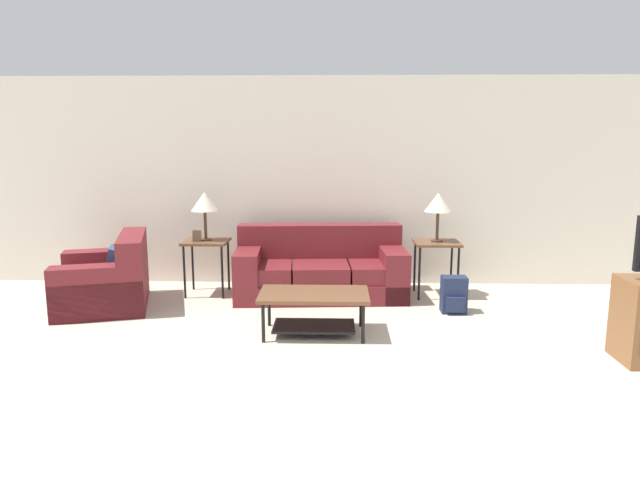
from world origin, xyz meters
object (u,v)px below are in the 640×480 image
object	(u,v)px
side_table_right	(437,248)
table_lamp_left	(205,202)
armchair	(107,281)
coffee_table	(314,304)
side_table_left	(206,247)
table_lamp_right	(438,203)
backpack	(454,295)
couch	(320,271)

from	to	relation	value
side_table_right	table_lamp_left	bearing A→B (deg)	-180.00
armchair	coffee_table	size ratio (longest dim) A/B	1.28
side_table_left	table_lamp_right	bearing A→B (deg)	-0.00
coffee_table	table_lamp_left	xyz separation A→B (m)	(-1.33, 1.38, 0.80)
table_lamp_right	backpack	world-z (taller)	table_lamp_right
side_table_left	armchair	bearing A→B (deg)	-151.61
couch	backpack	bearing A→B (deg)	-22.88
table_lamp_left	table_lamp_right	bearing A→B (deg)	0.00
table_lamp_left	coffee_table	bearing A→B (deg)	-45.99
couch	side_table_left	distance (m)	1.39
couch	side_table_right	size ratio (longest dim) A/B	3.08
table_lamp_left	couch	bearing A→B (deg)	-1.68
couch	table_lamp_left	xyz separation A→B (m)	(-1.36, 0.04, 0.81)
backpack	armchair	bearing A→B (deg)	178.28
backpack	side_table_left	bearing A→B (deg)	166.93
couch	armchair	xyz separation A→B (m)	(-2.35, -0.50, -0.01)
couch	armchair	bearing A→B (deg)	-168.06
armchair	side_table_right	size ratio (longest dim) A/B	2.01
table_lamp_left	table_lamp_right	size ratio (longest dim) A/B	1.00
coffee_table	backpack	xyz separation A→B (m)	(1.47, 0.73, -0.11)
couch	backpack	size ratio (longest dim) A/B	5.13
coffee_table	side_table_left	world-z (taller)	side_table_left
couch	side_table_left	xyz separation A→B (m)	(-1.36, 0.04, 0.28)
table_lamp_right	backpack	bearing A→B (deg)	-82.50
coffee_table	table_lamp_left	size ratio (longest dim) A/B	1.81
table_lamp_left	backpack	xyz separation A→B (m)	(2.81, -0.65, -0.91)
coffee_table	side_table_left	size ratio (longest dim) A/B	1.58
armchair	backpack	world-z (taller)	armchair
side_table_left	table_lamp_left	distance (m)	0.53
armchair	coffee_table	bearing A→B (deg)	-19.90
table_lamp_left	table_lamp_right	xyz separation A→B (m)	(2.72, 0.00, 0.00)
table_lamp_right	coffee_table	bearing A→B (deg)	-135.16
side_table_left	table_lamp_right	distance (m)	2.77
armchair	table_lamp_right	world-z (taller)	table_lamp_right
side_table_left	table_lamp_left	xyz separation A→B (m)	(0.00, -0.00, 0.53)
armchair	couch	bearing A→B (deg)	11.94
couch	side_table_right	bearing A→B (deg)	1.68
side_table_right	table_lamp_right	bearing A→B (deg)	-90.00
couch	table_lamp_right	distance (m)	1.59
couch	side_table_right	xyz separation A→B (m)	(1.36, 0.04, 0.28)
table_lamp_right	armchair	bearing A→B (deg)	-171.77
coffee_table	backpack	distance (m)	1.65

